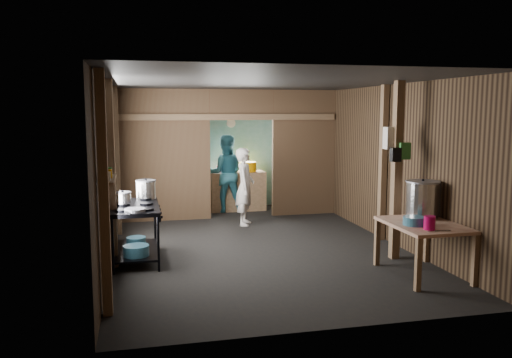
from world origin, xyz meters
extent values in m
cube|color=black|center=(0.00, 0.00, 0.00)|extent=(4.50, 7.00, 0.00)
cube|color=#2B2B2A|center=(0.00, 0.00, 2.60)|extent=(4.50, 7.00, 0.00)
cube|color=#4B3621|center=(0.00, 3.50, 1.30)|extent=(4.50, 0.00, 2.60)
cube|color=#4B3621|center=(0.00, -3.50, 1.30)|extent=(4.50, 0.00, 2.60)
cube|color=#4B3621|center=(-2.25, 0.00, 1.30)|extent=(0.00, 7.00, 2.60)
cube|color=#4B3621|center=(2.25, 0.00, 1.30)|extent=(0.00, 7.00, 2.60)
cube|color=brown|center=(-1.32, 2.20, 1.30)|extent=(1.85, 0.10, 2.60)
cube|color=brown|center=(1.57, 2.20, 1.30)|extent=(1.35, 0.10, 2.60)
cube|color=brown|center=(0.25, 2.20, 2.30)|extent=(1.30, 0.10, 0.60)
cube|color=#87BCB8|center=(0.00, 3.44, 1.25)|extent=(4.40, 0.06, 2.50)
cube|color=#946C4C|center=(0.30, 2.95, 0.42)|extent=(1.20, 0.50, 0.85)
cylinder|color=white|center=(0.25, 3.40, 1.90)|extent=(0.20, 0.03, 0.20)
cube|color=#946C4C|center=(-2.18, -2.60, 1.30)|extent=(0.10, 0.12, 2.60)
cube|color=#946C4C|center=(-2.18, -0.80, 1.30)|extent=(0.10, 0.12, 2.60)
cube|color=#946C4C|center=(-2.18, 1.20, 1.30)|extent=(0.10, 0.12, 2.60)
cube|color=#946C4C|center=(2.18, -0.20, 1.30)|extent=(0.10, 0.12, 2.60)
cube|color=#946C4C|center=(1.85, -1.30, 1.30)|extent=(0.12, 0.12, 2.60)
cube|color=#946C4C|center=(0.00, 2.15, 2.05)|extent=(4.40, 0.12, 0.12)
cylinder|color=gray|center=(-2.21, 0.40, 1.65)|extent=(0.03, 0.34, 0.34)
cylinder|color=black|center=(-2.21, 0.80, 1.55)|extent=(0.03, 0.30, 0.30)
cube|color=#946C4C|center=(-2.15, -2.10, 1.40)|extent=(0.14, 0.80, 0.03)
cylinder|color=white|center=(-2.15, -2.35, 1.47)|extent=(0.07, 0.07, 0.10)
cylinder|color=#E19100|center=(-2.15, -2.10, 1.47)|extent=(0.08, 0.08, 0.10)
cylinder|color=#338435|center=(-2.15, -1.88, 1.47)|extent=(0.06, 0.06, 0.10)
cube|color=white|center=(1.80, -1.22, 1.78)|extent=(0.22, 0.15, 0.32)
cube|color=#338435|center=(1.92, -1.36, 1.60)|extent=(0.16, 0.12, 0.24)
cube|color=black|center=(1.78, -1.38, 1.55)|extent=(0.14, 0.10, 0.20)
cylinder|color=silver|center=(-2.05, -0.12, 0.87)|extent=(0.21, 0.21, 0.11)
cylinder|color=#30647C|center=(-1.88, -0.89, 0.23)|extent=(0.36, 0.36, 0.15)
cylinder|color=#30647C|center=(-1.88, -0.27, 0.22)|extent=(0.29, 0.29, 0.12)
cylinder|color=#30647C|center=(1.65, -2.20, 0.76)|extent=(0.38, 0.38, 0.11)
cylinder|color=#B3074A|center=(1.70, -2.47, 0.79)|extent=(0.16, 0.16, 0.17)
cube|color=silver|center=(1.76, -2.59, 0.71)|extent=(0.30, 0.05, 0.01)
cylinder|color=#E19100|center=(0.53, 2.95, 0.96)|extent=(0.38, 0.38, 0.21)
cylinder|color=#CB2641|center=(-0.10, 2.95, 0.92)|extent=(0.12, 0.12, 0.14)
imported|color=white|center=(0.16, 1.45, 0.74)|extent=(0.50, 0.62, 1.48)
imported|color=#2C7081|center=(0.02, 2.84, 0.83)|extent=(0.86, 0.70, 1.66)
camera|label=1|loc=(-1.83, -8.18, 2.17)|focal=36.58mm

